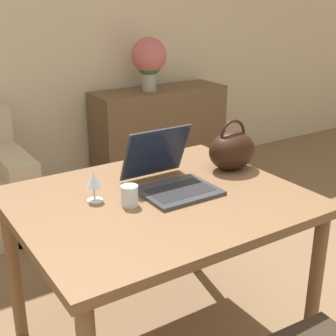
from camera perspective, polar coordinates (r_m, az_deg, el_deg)
wall_back at (r=3.77m, az=-19.44°, el=15.96°), size 10.00×0.06×2.70m
dining_table at (r=2.00m, az=-1.13°, el=-5.93°), size 1.18×0.98×0.77m
sideboard at (r=4.15m, az=-1.05°, el=4.11°), size 1.18×0.40×0.81m
laptop at (r=2.04m, az=-0.01°, el=-0.55°), size 0.32×0.37×0.25m
drinking_glass at (r=1.88m, az=-4.70°, el=-3.39°), size 0.07×0.07×0.09m
wine_glass at (r=1.92m, az=-9.05°, el=-1.63°), size 0.07×0.07×0.13m
handbag at (r=2.27m, az=7.81°, el=2.19°), size 0.24×0.18×0.25m
flower_vase at (r=3.93m, az=-2.35°, el=13.12°), size 0.29×0.29×0.44m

